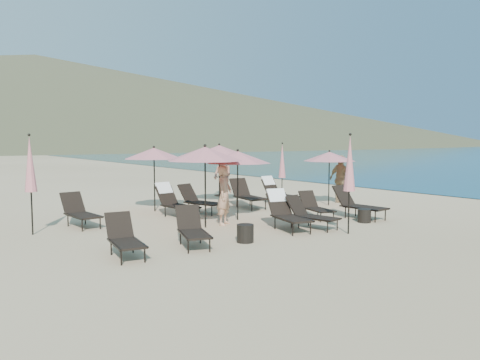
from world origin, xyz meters
TOP-DOWN VIEW (x-y plane):
  - ground at (0.00, 0.00)m, footprint 800.00×800.00m
  - volcanic_headland at (71.37, 302.62)m, footprint 690.00×690.00m
  - lounger_0 at (-5.93, -0.38)m, footprint 0.81×1.61m
  - lounger_1 at (-4.23, -0.39)m, footprint 1.06×1.67m
  - lounger_2 at (-1.04, -0.13)m, footprint 1.04×1.86m
  - lounger_3 at (-0.36, -0.42)m, footprint 0.87×1.64m
  - lounger_4 at (0.97, 0.70)m, footprint 0.89×1.56m
  - lounger_5 at (2.10, -0.07)m, footprint 0.83×1.83m
  - lounger_6 at (-5.61, 3.73)m, footprint 0.78×1.72m
  - lounger_7 at (-2.52, 3.73)m, footprint 0.87×1.83m
  - lounger_8 at (-1.45, 3.91)m, footprint 1.10×1.80m
  - lounger_9 at (0.68, 3.98)m, footprint 0.93×1.90m
  - lounger_10 at (2.26, 4.11)m, footprint 0.65×1.72m
  - umbrella_open_0 at (-2.73, 1.44)m, footprint 2.23×2.23m
  - umbrella_open_1 at (-1.23, 1.94)m, footprint 2.08×2.08m
  - umbrella_open_2 at (3.56, 2.57)m, footprint 1.99×1.99m
  - umbrella_open_3 at (-2.54, 5.17)m, footprint 2.16×2.16m
  - umbrella_open_4 at (0.39, 5.44)m, footprint 2.23×2.23m
  - umbrella_closed_0 at (-0.10, -1.59)m, footprint 0.32×0.32m
  - umbrella_closed_1 at (2.36, 3.93)m, footprint 0.28×0.28m
  - umbrella_closed_2 at (-7.01, 3.27)m, footprint 0.31×0.31m
  - side_table_0 at (-2.98, -0.81)m, footprint 0.42×0.42m
  - side_table_1 at (1.65, -0.70)m, footprint 0.41×0.41m
  - beachgoer_a at (-2.02, 1.51)m, footprint 0.77×0.71m
  - beachgoer_b at (1.66, 7.11)m, footprint 0.86×1.02m
  - beachgoer_c at (4.47, 2.77)m, footprint 0.50×1.14m

SIDE VIEW (x-z plane):
  - ground at x=0.00m, z-range 0.00..0.00m
  - side_table_1 at x=1.65m, z-range 0.00..0.41m
  - side_table_0 at x=-2.98m, z-range 0.00..0.45m
  - lounger_4 at x=0.97m, z-range -0.03..0.82m
  - lounger_0 at x=-5.93m, z-range -0.03..0.86m
  - lounger_3 at x=-0.36m, z-range -0.03..0.87m
  - lounger_1 at x=-4.23m, z-range -0.03..0.87m
  - lounger_6 at x=-5.61m, z-range -0.03..0.93m
  - lounger_8 at x=-1.45m, z-range -0.03..0.94m
  - lounger_5 at x=2.10m, z-range -0.03..0.99m
  - lounger_9 at x=0.68m, z-range -0.03..1.02m
  - lounger_10 at x=2.26m, z-range -0.02..1.04m
  - lounger_7 at x=-2.52m, z-range -0.02..1.07m
  - lounger_2 at x=-1.04m, z-range -0.02..1.07m
  - beachgoer_a at x=-2.02m, z-range 0.00..1.76m
  - beachgoer_b at x=1.66m, z-range 0.00..1.89m
  - beachgoer_c at x=4.47m, z-range 0.00..1.92m
  - umbrella_closed_1 at x=2.36m, z-range 0.48..2.91m
  - umbrella_closed_2 at x=-7.01m, z-range 0.53..3.22m
  - umbrella_closed_0 at x=-0.10m, z-range 0.53..3.23m
  - umbrella_open_2 at x=3.56m, z-range 0.82..2.96m
  - umbrella_open_1 at x=-1.23m, z-range 0.86..3.10m
  - umbrella_open_3 at x=-2.54m, z-range 0.89..3.21m
  - umbrella_open_4 at x=0.39m, z-range 0.92..3.32m
  - umbrella_open_0 at x=-2.73m, z-range 0.92..3.33m
  - volcanic_headland at x=71.37m, z-range -1.01..53.99m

